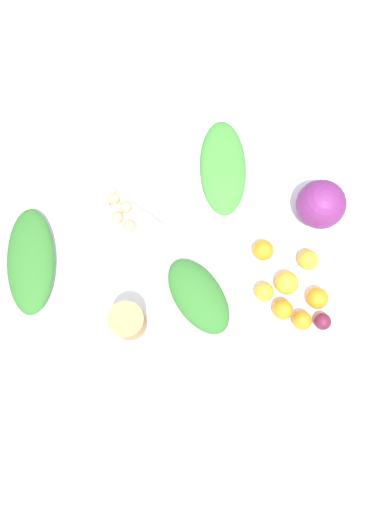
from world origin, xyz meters
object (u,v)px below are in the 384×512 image
object	(u,v)px
orange_5	(318,298)
egg_carton	(129,219)
paper_bag	(128,321)
greens_bunch_beet_tops	(31,261)
cabbage_purple	(321,204)
orange_3	(302,321)
greens_bunch_chard	(198,296)
greens_bunch_scallion	(223,168)
beet_root	(323,322)
orange_2	(308,260)
orange_1	(287,283)
orange_0	(263,250)
orange_4	(264,292)
orange_6	(283,310)

from	to	relation	value
orange_5	egg_carton	bearing A→B (deg)	123.10
paper_bag	greens_bunch_beet_tops	bearing A→B (deg)	114.96
cabbage_purple	orange_3	xyz separation A→B (m)	(-0.28, -0.29, -0.05)
cabbage_purple	orange_3	bearing A→B (deg)	-134.13
egg_carton	greens_bunch_chard	world-z (taller)	egg_carton
greens_bunch_beet_tops	greens_bunch_scallion	xyz separation A→B (m)	(0.76, -0.08, -0.00)
beet_root	orange_2	distance (m)	0.22
egg_carton	orange_1	xyz separation A→B (m)	(0.33, -0.49, -0.00)
orange_0	orange_3	distance (m)	0.27
orange_2	orange_5	xyz separation A→B (m)	(-0.05, -0.13, 0.00)
egg_carton	greens_bunch_chard	bearing A→B (deg)	-12.11
greens_bunch_beet_tops	beet_root	bearing A→B (deg)	-45.34
orange_4	orange_5	world-z (taller)	orange_5
paper_bag	orange_1	size ratio (longest dim) A/B	1.70
orange_5	orange_1	bearing A→B (deg)	119.65
orange_3	orange_4	distance (m)	0.16
paper_bag	greens_bunch_chard	xyz separation A→B (m)	(0.24, -0.05, -0.03)
egg_carton	orange_1	distance (m)	0.59
orange_2	orange_3	size ratio (longest dim) A/B	1.11
greens_bunch_beet_tops	orange_2	xyz separation A→B (m)	(0.81, -0.53, 0.00)
orange_3	orange_6	size ratio (longest dim) A/B	0.95
orange_4	greens_bunch_chard	bearing A→B (deg)	150.30
greens_bunch_chard	orange_3	xyz separation A→B (m)	(0.25, -0.26, -0.00)
greens_bunch_scallion	orange_6	xyz separation A→B (m)	(-0.13, -0.54, 0.00)
egg_carton	orange_4	distance (m)	0.54
orange_1	orange_2	world-z (taller)	orange_1
egg_carton	greens_bunch_chard	distance (m)	0.37
greens_bunch_scallion	orange_4	distance (m)	0.48
paper_bag	orange_4	distance (m)	0.47
beet_root	orange_2	size ratio (longest dim) A/B	0.79
beet_root	orange_2	bearing A→B (deg)	66.82
orange_1	orange_5	world-z (taller)	orange_1
cabbage_purple	greens_bunch_chard	world-z (taller)	cabbage_purple
paper_bag	orange_4	size ratio (longest dim) A/B	2.08
orange_3	greens_bunch_beet_tops	bearing A→B (deg)	133.95
orange_5	greens_bunch_chard	bearing A→B (deg)	145.46
cabbage_purple	orange_1	distance (m)	0.30
egg_carton	orange_0	xyz separation A→B (m)	(0.33, -0.36, -0.01)
orange_1	orange_3	xyz separation A→B (m)	(-0.03, -0.13, -0.01)
greens_bunch_chard	orange_2	distance (m)	0.40
cabbage_purple	orange_4	size ratio (longest dim) A/B	2.59
paper_bag	orange_6	size ratio (longest dim) A/B	1.99
paper_bag	greens_bunch_scallion	size ratio (longest dim) A/B	0.37
paper_bag	orange_5	size ratio (longest dim) A/B	1.86
greens_bunch_chard	orange_2	bearing A→B (deg)	-15.04
cabbage_purple	paper_bag	bearing A→B (deg)	177.93
orange_3	orange_4	bearing A→B (deg)	108.61
orange_1	orange_4	size ratio (longest dim) A/B	1.22
orange_5	orange_6	size ratio (longest dim) A/B	1.07
egg_carton	paper_bag	world-z (taller)	paper_bag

